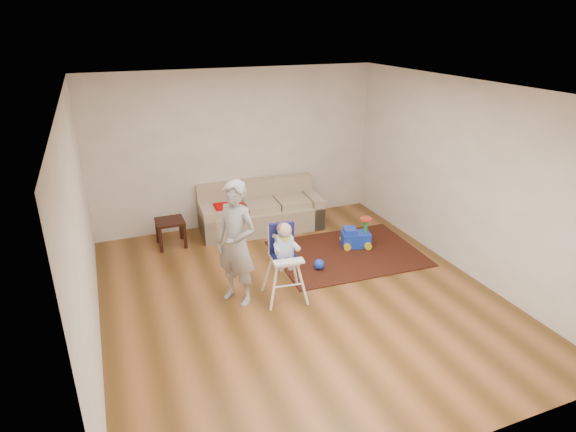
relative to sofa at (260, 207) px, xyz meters
name	(u,v)px	position (x,y,z in m)	size (l,w,h in m)	color
ground	(299,296)	(-0.24, -2.30, -0.40)	(5.50, 5.50, 0.00)	#543715
room_envelope	(284,150)	(-0.24, -1.77, 1.47)	(5.04, 5.52, 2.72)	beige
sofa	(260,207)	(0.00, 0.00, 0.00)	(2.13, 0.97, 0.81)	tan
side_table	(171,233)	(-1.57, -0.10, -0.18)	(0.44, 0.44, 0.44)	black
area_rug	(347,253)	(0.94, -1.44, -0.39)	(2.22, 1.66, 0.02)	black
ride_on_toy	(356,232)	(1.19, -1.27, -0.14)	(0.44, 0.32, 0.49)	blue
toy_ball	(319,264)	(0.31, -1.76, -0.31)	(0.16, 0.16, 0.16)	blue
high_chair	(284,263)	(-0.44, -2.26, 0.11)	(0.55, 0.55, 1.08)	white
adult	(236,244)	(-1.02, -2.10, 0.42)	(0.60, 0.39, 1.64)	gray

